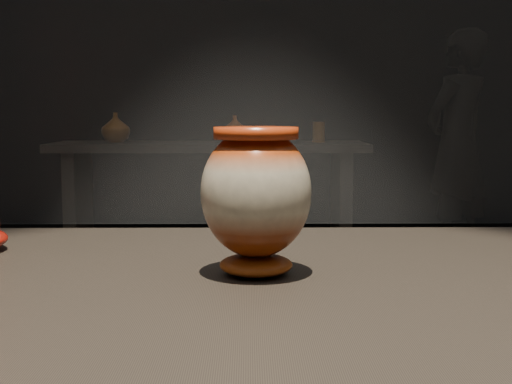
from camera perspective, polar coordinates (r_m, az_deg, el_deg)
main_vase at (r=0.93m, az=-0.00°, el=-0.22°), size 0.15×0.15×0.19m
back_shelf at (r=4.60m, az=-3.71°, el=0.69°), size 2.00×0.60×0.90m
back_vase_left at (r=4.66m, az=-11.16°, el=5.08°), size 0.26×0.26×0.19m
back_vase_mid at (r=4.62m, az=-1.70°, el=5.08°), size 0.18×0.18×0.17m
back_vase_right at (r=4.62m, az=5.04°, el=4.80°), size 0.08×0.08×0.13m
visitor at (r=5.55m, az=15.80°, el=3.71°), size 0.74×0.71×1.70m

